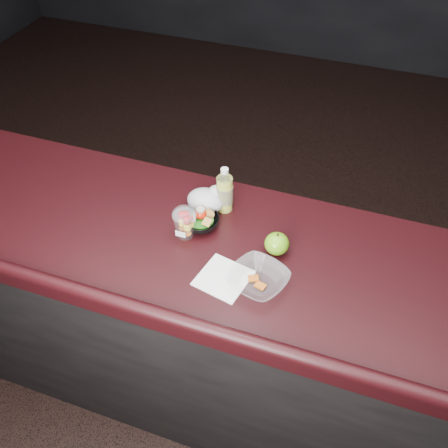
{
  "coord_description": "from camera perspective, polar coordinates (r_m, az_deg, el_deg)",
  "views": [
    {
      "loc": [
        0.46,
        -0.84,
        2.3
      ],
      "look_at": [
        0.05,
        0.33,
        1.1
      ],
      "focal_mm": 40.0,
      "sensor_mm": 36.0,
      "label": 1
    }
  ],
  "objects": [
    {
      "name": "snack_bowl",
      "position": [
        1.82,
        -2.71,
        0.36
      ],
      "size": [
        0.14,
        0.14,
        0.08
      ],
      "rotation": [
        0.0,
        0.0,
        -0.05
      ],
      "color": "black",
      "rests_on": "counter"
    },
    {
      "name": "ground",
      "position": [
        2.49,
        -3.88,
        -23.55
      ],
      "size": [
        8.0,
        8.0,
        0.0
      ],
      "primitive_type": "plane",
      "color": "black",
      "rests_on": "ground"
    },
    {
      "name": "counter",
      "position": [
        2.17,
        -1.49,
        -11.45
      ],
      "size": [
        4.06,
        0.71,
        1.02
      ],
      "color": "black",
      "rests_on": "ground"
    },
    {
      "name": "room_shell",
      "position": [
        1.07,
        -8.74,
        17.46
      ],
      "size": [
        8.0,
        8.0,
        8.0
      ],
      "color": "black",
      "rests_on": "ground"
    },
    {
      "name": "lemonade_bottle",
      "position": [
        1.85,
        0.07,
        3.61
      ],
      "size": [
        0.06,
        0.06,
        0.19
      ],
      "color": "#CBD336",
      "rests_on": "counter"
    },
    {
      "name": "fruit_cup",
      "position": [
        1.76,
        -4.5,
        0.24
      ],
      "size": [
        0.09,
        0.09,
        0.12
      ],
      "color": "white",
      "rests_on": "counter"
    },
    {
      "name": "paper_napkin",
      "position": [
        1.66,
        -0.06,
        -6.19
      ],
      "size": [
        0.19,
        0.19,
        0.0
      ],
      "primitive_type": "cube",
      "rotation": [
        0.0,
        0.0,
        -0.21
      ],
      "color": "white",
      "rests_on": "counter"
    },
    {
      "name": "takeout_bowl",
      "position": [
        1.64,
        3.88,
        -6.33
      ],
      "size": [
        0.24,
        0.24,
        0.05
      ],
      "rotation": [
        0.0,
        0.0,
        -0.35
      ],
      "color": "silver",
      "rests_on": "counter"
    },
    {
      "name": "green_apple",
      "position": [
        1.73,
        6.05,
        -2.25
      ],
      "size": [
        0.09,
        0.09,
        0.09
      ],
      "color": "#35800E",
      "rests_on": "counter"
    },
    {
      "name": "plastic_bag",
      "position": [
        1.87,
        -1.96,
        2.81
      ],
      "size": [
        0.14,
        0.12,
        0.1
      ],
      "color": "silver",
      "rests_on": "counter"
    }
  ]
}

